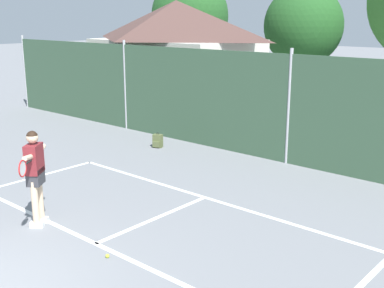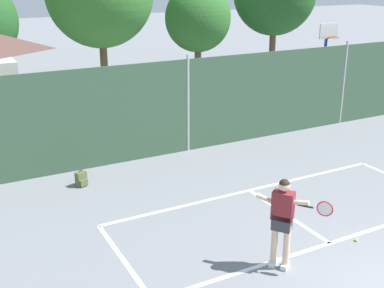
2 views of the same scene
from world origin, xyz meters
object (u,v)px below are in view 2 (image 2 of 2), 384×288
at_px(basketball_hoop, 326,55).
at_px(tennis_player, 283,216).
at_px(tennis_ball, 356,240).
at_px(backpack_olive, 81,179).

bearing_deg(basketball_hoop, tennis_player, -135.58).
height_order(basketball_hoop, tennis_ball, basketball_hoop).
xyz_separation_m(basketball_hoop, backpack_olive, (-10.83, -2.74, -2.12)).
xyz_separation_m(tennis_player, backpack_olive, (-2.34, 5.58, -0.92)).
bearing_deg(backpack_olive, tennis_ball, -51.91).
height_order(tennis_ball, backpack_olive, backpack_olive).
bearing_deg(tennis_player, tennis_ball, -0.02).
relative_size(basketball_hoop, tennis_player, 1.91).
relative_size(basketball_hoop, backpack_olive, 7.67).
distance_m(basketball_hoop, tennis_player, 11.95).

